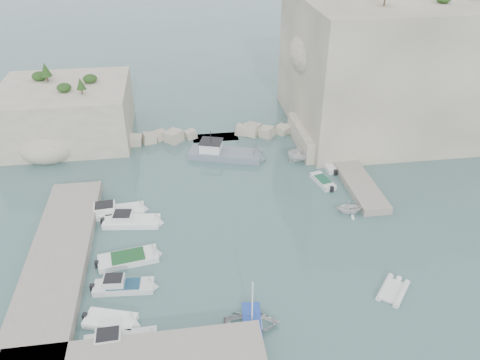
{
  "coord_description": "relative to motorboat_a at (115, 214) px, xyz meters",
  "views": [
    {
      "loc": [
        -5.74,
        -33.83,
        27.84
      ],
      "look_at": [
        0.0,
        6.0,
        3.0
      ],
      "focal_mm": 35.0,
      "sensor_mm": 36.0,
      "label": 1
    }
  ],
  "objects": [
    {
      "name": "ground",
      "position": [
        12.83,
        -6.13,
        0.0
      ],
      "size": [
        400.0,
        400.0,
        0.0
      ],
      "primitive_type": "plane",
      "color": "#466969",
      "rests_on": "ground"
    },
    {
      "name": "cliff_east",
      "position": [
        35.83,
        16.87,
        8.5
      ],
      "size": [
        26.0,
        22.0,
        17.0
      ],
      "primitive_type": "cube",
      "color": "beige",
      "rests_on": "ground"
    },
    {
      "name": "cliff_terrace",
      "position": [
        25.83,
        11.87,
        1.25
      ],
      "size": [
        8.0,
        10.0,
        2.5
      ],
      "primitive_type": "cube",
      "color": "beige",
      "rests_on": "ground"
    },
    {
      "name": "outcrop_west",
      "position": [
        -7.17,
        18.87,
        3.5
      ],
      "size": [
        16.0,
        14.0,
        7.0
      ],
      "primitive_type": "cube",
      "color": "beige",
      "rests_on": "ground"
    },
    {
      "name": "quay_west",
      "position": [
        -4.17,
        -7.13,
        0.55
      ],
      "size": [
        5.0,
        24.0,
        1.1
      ],
      "primitive_type": "cube",
      "color": "#9E9689",
      "rests_on": "ground"
    },
    {
      "name": "ledge_east",
      "position": [
        26.33,
        3.87,
        0.4
      ],
      "size": [
        3.0,
        16.0,
        0.8
      ],
      "primitive_type": "cube",
      "color": "#9E9689",
      "rests_on": "ground"
    },
    {
      "name": "breakwater",
      "position": [
        11.83,
        15.87,
        0.7
      ],
      "size": [
        28.0,
        3.0,
        1.4
      ],
      "primitive_type": "cube",
      "color": "beige",
      "rests_on": "ground"
    },
    {
      "name": "motorboat_a",
      "position": [
        0.0,
        0.0,
        0.0
      ],
      "size": [
        6.66,
        2.46,
        1.4
      ],
      "primitive_type": null,
      "rotation": [
        0.0,
        0.0,
        0.08
      ],
      "color": "white",
      "rests_on": "ground"
    },
    {
      "name": "motorboat_b",
      "position": [
        1.82,
        -1.96,
        0.0
      ],
      "size": [
        6.19,
        2.7,
        1.4
      ],
      "primitive_type": null,
      "rotation": [
        0.0,
        0.0,
        -0.13
      ],
      "color": "white",
      "rests_on": "ground"
    },
    {
      "name": "motorboat_c",
      "position": [
        1.8,
        -7.43,
        0.0
      ],
      "size": [
        5.94,
        2.96,
        0.7
      ],
      "primitive_type": null,
      "rotation": [
        0.0,
        0.0,
        0.16
      ],
      "color": "white",
      "rests_on": "ground"
    },
    {
      "name": "motorboat_d",
      "position": [
        1.64,
        -10.9,
        0.0
      ],
      "size": [
        5.45,
        2.0,
        1.4
      ],
      "primitive_type": null,
      "rotation": [
        0.0,
        0.0,
        -0.08
      ],
      "color": "silver",
      "rests_on": "ground"
    },
    {
      "name": "motorboat_e",
      "position": [
        0.89,
        -14.4,
        0.0
      ],
      "size": [
        4.58,
        2.93,
        0.7
      ],
      "primitive_type": null,
      "rotation": [
        0.0,
        0.0,
        -0.3
      ],
      "color": "white",
      "rests_on": "ground"
    },
    {
      "name": "motorboat_f",
      "position": [
        1.79,
        -16.49,
        0.0
      ],
      "size": [
        5.76,
        1.88,
        1.4
      ],
      "primitive_type": null,
      "rotation": [
        0.0,
        0.0,
        0.03
      ],
      "color": "silver",
      "rests_on": "ground"
    },
    {
      "name": "rowboat",
      "position": [
        11.41,
        -16.2,
        0.0
      ],
      "size": [
        4.49,
        3.42,
        0.87
      ],
      "primitive_type": "imported",
      "rotation": [
        0.0,
        0.0,
        1.47
      ],
      "color": "silver",
      "rests_on": "ground"
    },
    {
      "name": "inflatable_dinghy",
      "position": [
        23.39,
        -14.36,
        0.0
      ],
      "size": [
        3.67,
        3.86,
        0.44
      ],
      "primitive_type": null,
      "rotation": [
        0.0,
        0.0,
        0.86
      ],
      "color": "silver",
      "rests_on": "ground"
    },
    {
      "name": "tender_east_a",
      "position": [
        23.61,
        -3.17,
        0.0
      ],
      "size": [
        3.17,
        2.82,
        1.52
      ],
      "primitive_type": "imported",
      "rotation": [
        0.0,
        0.0,
        1.45
      ],
      "color": "white",
      "rests_on": "ground"
    },
    {
      "name": "tender_east_b",
      "position": [
        22.59,
        2.67,
        0.0
      ],
      "size": [
        2.27,
        4.19,
        0.7
      ],
      "primitive_type": null,
      "rotation": [
        0.0,
        0.0,
        1.81
      ],
      "color": "silver",
      "rests_on": "ground"
    },
    {
      "name": "tender_east_c",
      "position": [
        24.41,
        6.36,
        0.0
      ],
      "size": [
        1.78,
        4.61,
        0.7
      ],
      "primitive_type": null,
      "rotation": [
        0.0,
        0.0,
        1.64
      ],
      "color": "silver",
      "rests_on": "ground"
    },
    {
      "name": "tender_east_d",
      "position": [
        22.07,
        8.31,
        0.0
      ],
      "size": [
        5.25,
        3.19,
        1.9
      ],
      "primitive_type": "imported",
      "rotation": [
        0.0,
        0.0,
        1.86
      ],
      "color": "silver",
      "rests_on": "ground"
    },
    {
      "name": "work_boat",
      "position": [
        12.5,
        10.22,
        0.0
      ],
      "size": [
        10.1,
        5.63,
        2.2
      ],
      "primitive_type": null,
      "rotation": [
        0.0,
        0.0,
        -0.3
      ],
      "color": "slate",
      "rests_on": "ground"
    },
    {
      "name": "rowboat_mast",
      "position": [
        11.41,
        -16.2,
        2.54
      ],
      "size": [
        0.1,
        0.1,
        4.2
      ],
      "primitive_type": "cylinder",
      "color": "white",
      "rests_on": "rowboat"
    }
  ]
}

